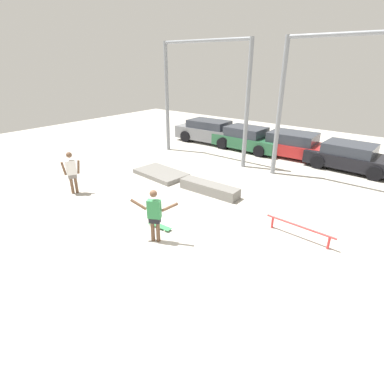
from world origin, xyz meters
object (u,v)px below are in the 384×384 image
at_px(grind_rail, 299,228).
at_px(parked_car_red, 294,145).
at_px(skateboarder, 154,213).
at_px(skateboard, 160,226).
at_px(parked_car_green, 247,139).
at_px(parked_car_grey, 211,132).
at_px(manual_pad, 161,173).
at_px(bystander, 72,171).
at_px(parked_car_black, 351,157).
at_px(grind_box, 209,188).

xyz_separation_m(grind_rail, parked_car_red, (-3.23, 7.88, 0.32)).
bearing_deg(skateboarder, parked_car_red, 62.45).
distance_m(skateboarder, skateboard, 1.10).
bearing_deg(parked_car_green, parked_car_grey, -178.62).
bearing_deg(manual_pad, bystander, -110.04).
relative_size(grind_rail, parked_car_green, 0.52).
xyz_separation_m(manual_pad, parked_car_green, (0.90, 6.31, 0.54)).
distance_m(skateboard, parked_car_red, 10.03).
relative_size(skateboarder, parked_car_green, 0.40).
bearing_deg(parked_car_grey, parked_car_green, -2.67).
relative_size(parked_car_red, parked_car_black, 1.09).
height_order(parked_car_black, bystander, bystander).
height_order(grind_box, manual_pad, grind_box).
bearing_deg(parked_car_red, parked_car_black, -8.62).
bearing_deg(parked_car_green, parked_car_black, 1.42).
height_order(parked_car_green, parked_car_red, parked_car_green).
xyz_separation_m(manual_pad, parked_car_black, (6.48, 6.26, 0.51)).
height_order(grind_box, bystander, bystander).
relative_size(manual_pad, parked_car_red, 0.54).
bearing_deg(parked_car_grey, grind_box, -57.34).
height_order(skateboarder, parked_car_black, skateboarder).
bearing_deg(skateboard, manual_pad, 131.13).
relative_size(grind_box, bystander, 1.49).
xyz_separation_m(parked_car_black, bystander, (-7.77, -9.80, 0.32)).
relative_size(manual_pad, parked_car_grey, 0.51).
distance_m(skateboard, bystander, 4.60).
bearing_deg(grind_rail, parked_car_green, 127.92).
bearing_deg(skateboarder, manual_pad, 104.45).
distance_m(parked_car_grey, parked_car_green, 2.61).
bearing_deg(grind_box, parked_car_grey, 124.76).
height_order(manual_pad, parked_car_red, parked_car_red).
xyz_separation_m(grind_box, grind_rail, (3.96, -1.04, 0.12)).
bearing_deg(parked_car_green, grind_rail, -50.13).
height_order(skateboard, grind_rail, grind_rail).
height_order(skateboarder, parked_car_green, skateboarder).
bearing_deg(bystander, manual_pad, -169.60).
bearing_deg(bystander, grind_rail, 135.93).
distance_m(grind_box, grind_rail, 4.10).
relative_size(grind_box, parked_car_green, 0.62).
bearing_deg(bystander, skateboarder, 115.00).
bearing_deg(bystander, parked_car_grey, -147.17).
bearing_deg(bystander, parked_car_red, -175.34).
height_order(grind_box, parked_car_grey, parked_car_grey).
bearing_deg(skateboarder, parked_car_green, 77.08).
relative_size(skateboarder, grind_rail, 0.77).
relative_size(grind_rail, bystander, 1.25).
distance_m(skateboarder, bystander, 4.95).
relative_size(skateboarder, grind_box, 0.64).
height_order(skateboarder, parked_car_grey, skateboarder).
relative_size(skateboard, parked_car_grey, 0.18).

